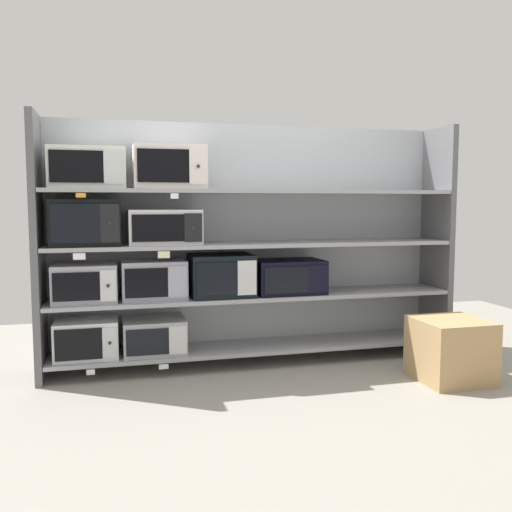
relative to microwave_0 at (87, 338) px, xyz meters
The scene contains 25 objects.
ground 1.67m from the microwave_0, 37.21° to the right, with size 7.20×6.00×0.02m, color gray.
back_panel 1.50m from the microwave_0, 10.91° to the left, with size 3.40×0.04×1.93m, color #9EA3A8.
upright_left 0.75m from the microwave_0, behind, with size 0.05×0.46×1.93m, color #5B5B5E.
upright_right 3.02m from the microwave_0, ahead, with size 0.05×0.46×1.93m, color #5B5B5E.
shelf_0 1.32m from the microwave_0, ahead, with size 3.20×0.46×0.03m, color #99999E.
microwave_0 is the anchor object (origin of this frame).
microwave_1 0.50m from the microwave_0, ahead, with size 0.47×0.41×0.26m.
price_tag_0 0.30m from the microwave_0, 81.95° to the right, with size 0.06×0.00×0.04m, color white.
price_tag_1 0.62m from the microwave_0, 22.57° to the right, with size 0.07×0.00×0.04m, color white.
shelf_1 1.34m from the microwave_0, ahead, with size 3.20×0.46×0.03m, color #99999E.
microwave_2 0.42m from the microwave_0, 17.19° to the left, with size 0.46×0.39×0.28m.
microwave_3 0.66m from the microwave_0, ahead, with size 0.48×0.34×0.29m.
microwave_4 1.12m from the microwave_0, ahead, with size 0.49×0.41×0.33m.
microwave_5 1.63m from the microwave_0, ahead, with size 0.55×0.40×0.27m.
shelf_2 1.48m from the microwave_0, ahead, with size 3.20×0.46×0.03m, color #99999E.
microwave_6 0.86m from the microwave_0, ahead, with size 0.50×0.42×0.34m.
microwave_7 1.02m from the microwave_0, ahead, with size 0.54×0.37×0.26m.
price_tag_2 0.68m from the microwave_0, 95.41° to the right, with size 0.08×0.00×0.05m, color white.
price_tag_3 0.88m from the microwave_0, 22.07° to the right, with size 0.09×0.00×0.05m, color beige.
shelf_3 1.71m from the microwave_0, ahead, with size 3.20×0.46×0.03m, color #99999E.
microwave_8 1.26m from the microwave_0, ahead, with size 0.54×0.33×0.30m.
microwave_9 1.42m from the microwave_0, ahead, with size 0.53×0.39×0.33m.
price_tag_4 1.08m from the microwave_0, 89.65° to the right, with size 0.07×0.00×0.03m, color orange.
price_tag_5 1.26m from the microwave_0, 19.47° to the right, with size 0.06×0.00×0.04m, color white.
shipping_carton 2.69m from the microwave_0, 17.10° to the right, with size 0.49×0.49×0.45m, color tan.
Camera 1 is at (-1.11, -4.24, 1.29)m, focal length 38.75 mm.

